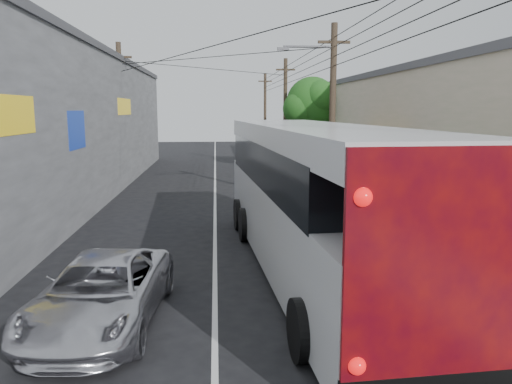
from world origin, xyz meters
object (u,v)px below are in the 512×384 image
(jeepney, at_px, (102,292))
(parked_car_far, at_px, (275,158))
(parked_suv, at_px, (299,175))
(pedestrian_near, at_px, (349,193))
(parked_car_mid, at_px, (274,166))
(pedestrian_far, at_px, (331,182))
(coach_bus, at_px, (312,197))

(jeepney, distance_m, parked_car_far, 28.76)
(jeepney, xyz_separation_m, parked_suv, (6.88, 17.00, 0.09))
(pedestrian_near, bearing_deg, parked_suv, -58.97)
(parked_car_mid, xyz_separation_m, pedestrian_far, (1.70, -8.83, 0.21))
(parked_car_far, distance_m, pedestrian_far, 14.74)
(parked_suv, xyz_separation_m, pedestrian_far, (0.90, -3.78, 0.17))
(parked_car_mid, bearing_deg, parked_car_far, 87.54)
(parked_car_mid, bearing_deg, parked_suv, -75.72)
(jeepney, xyz_separation_m, pedestrian_far, (7.78, 13.22, 0.25))
(coach_bus, xyz_separation_m, parked_suv, (1.99, 13.89, -1.27))
(jeepney, bearing_deg, parked_suv, 72.17)
(parked_suv, distance_m, pedestrian_near, 7.21)
(pedestrian_far, bearing_deg, parked_suv, -75.35)
(jeepney, xyz_separation_m, parked_car_far, (6.88, 27.93, -0.01))
(parked_car_far, relative_size, pedestrian_near, 2.44)
(jeepney, height_order, pedestrian_near, pedestrian_near)
(jeepney, distance_m, parked_car_mid, 22.88)
(jeepney, relative_size, parked_suv, 0.93)
(coach_bus, distance_m, pedestrian_near, 7.39)
(parked_car_far, distance_m, pedestrian_near, 18.11)
(pedestrian_far, bearing_deg, parked_car_far, -85.24)
(coach_bus, xyz_separation_m, jeepney, (-4.89, -3.11, -1.36))
(parked_suv, relative_size, parked_car_mid, 1.24)
(coach_bus, xyz_separation_m, pedestrian_far, (2.89, 10.11, -1.10))
(pedestrian_far, bearing_deg, coach_bus, 75.34)
(coach_bus, height_order, parked_car_mid, coach_bus)
(jeepney, height_order, pedestrian_far, pedestrian_far)
(parked_car_mid, xyz_separation_m, parked_car_far, (0.80, 5.88, -0.06))
(parked_car_mid, height_order, pedestrian_far, pedestrian_far)
(parked_suv, xyz_separation_m, parked_car_mid, (-0.80, 5.06, -0.04))
(coach_bus, bearing_deg, pedestrian_near, 63.41)
(coach_bus, distance_m, parked_suv, 14.08)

